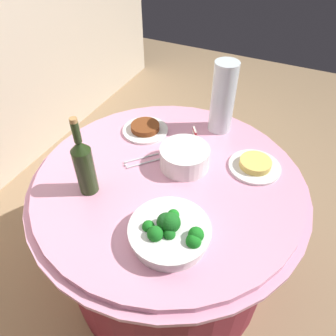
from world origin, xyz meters
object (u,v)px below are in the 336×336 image
broccoli_bowl (170,232)px  label_placard_front (195,134)px  serving_tongs (141,161)px  food_plate_stir_fry (145,129)px  decorative_fruit_vase (223,100)px  plate_stack (185,157)px  wine_bottle (84,165)px  food_plate_noodles (255,165)px

broccoli_bowl → label_placard_front: bearing=13.6°
serving_tongs → food_plate_stir_fry: size_ratio=0.67×
broccoli_bowl → decorative_fruit_vase: size_ratio=0.82×
broccoli_bowl → serving_tongs: broccoli_bowl is taller
plate_stack → food_plate_stir_fry: (0.14, 0.27, -0.03)m
food_plate_stir_fry → wine_bottle: bearing=178.1°
wine_bottle → decorative_fruit_vase: bearing=-28.2°
broccoli_bowl → decorative_fruit_vase: decorative_fruit_vase is taller
food_plate_noodles → food_plate_stir_fry: bearing=86.7°
label_placard_front → food_plate_noodles: bearing=-104.3°
plate_stack → food_plate_stir_fry: bearing=61.7°
decorative_fruit_vase → label_placard_front: decorative_fruit_vase is taller
decorative_fruit_vase → serving_tongs: 0.47m
wine_bottle → decorative_fruit_vase: (0.61, -0.33, 0.03)m
broccoli_bowl → wine_bottle: size_ratio=0.83×
wine_bottle → label_placard_front: bearing=-27.6°
plate_stack → label_placard_front: size_ratio=3.82×
broccoli_bowl → food_plate_stir_fry: bearing=36.1°
broccoli_bowl → food_plate_noodles: (0.48, -0.17, -0.03)m
wine_bottle → food_plate_noodles: size_ratio=1.53×
plate_stack → food_plate_noodles: bearing=-67.8°
plate_stack → wine_bottle: bearing=136.1°
plate_stack → serving_tongs: bearing=108.6°
food_plate_stir_fry → label_placard_front: bearing=-78.9°
plate_stack → serving_tongs: (-0.06, 0.18, -0.04)m
plate_stack → label_placard_front: bearing=8.7°
serving_tongs → food_plate_noodles: (0.17, -0.45, 0.01)m
food_plate_stir_fry → label_placard_front: 0.24m
decorative_fruit_vase → food_plate_noodles: bearing=-132.3°
broccoli_bowl → decorative_fruit_vase: (0.69, 0.06, 0.12)m
wine_bottle → food_plate_noodles: wine_bottle is taller
label_placard_front → broccoli_bowl: bearing=-166.4°
serving_tongs → food_plate_stir_fry: (0.20, 0.09, 0.01)m
broccoli_bowl → food_plate_noodles: bearing=-19.4°
serving_tongs → label_placard_front: (0.25, -0.15, 0.03)m
plate_stack → food_plate_noodles: plate_stack is taller
broccoli_bowl → food_plate_stir_fry: broccoli_bowl is taller
decorative_fruit_vase → food_plate_noodles: size_ratio=1.55×
food_plate_noodles → label_placard_front: size_ratio=4.00×
food_plate_noodles → food_plate_stir_fry: (0.03, 0.54, -0.00)m
broccoli_bowl → serving_tongs: bearing=42.5°
wine_bottle → serving_tongs: size_ratio=2.27×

